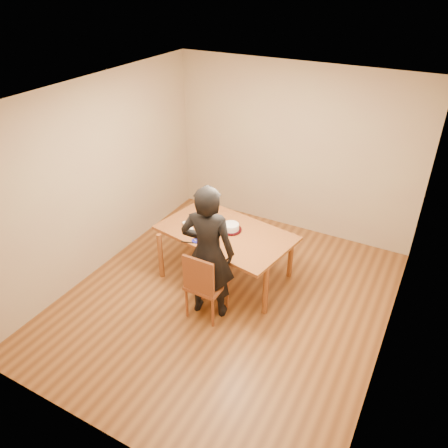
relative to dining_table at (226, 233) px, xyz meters
The scene contains 16 objects.
room_shell 0.68m from the dining_table, 26.62° to the right, with size 4.00×4.50×2.70m.
dining_table is the anchor object (origin of this frame).
dining_chair 0.84m from the dining_table, 79.05° to the right, with size 0.44×0.44×0.04m, color brown.
cake_plate 0.08m from the dining_table, 50.93° to the left, with size 0.29×0.29×0.02m, color red.
cake 0.11m from the dining_table, 50.93° to the left, with size 0.22×0.22×0.07m, color white.
frosting_dome 0.15m from the dining_table, 50.93° to the left, with size 0.22×0.22×0.03m, color white.
frosting_tub 0.42m from the dining_table, 121.35° to the right, with size 0.09×0.09×0.08m, color white.
frosting_lid 0.46m from the dining_table, 121.68° to the right, with size 0.10×0.10×0.01m, color #1B1AAA.
frosting_dollop 0.46m from the dining_table, 121.68° to the right, with size 0.04×0.04×0.02m, color white.
ramekin_green 0.51m from the dining_table, 154.86° to the right, with size 0.09×0.09×0.04m, color white.
ramekin_yellow 0.48m from the dining_table, 153.55° to the right, with size 0.09×0.09×0.04m, color white.
ramekin_multi 0.59m from the dining_table, 169.58° to the right, with size 0.08×0.08×0.04m, color white.
candy_box_pink 0.70m from the dining_table, 147.77° to the left, with size 0.13×0.06×0.02m, color #E13577.
candy_box_green 0.71m from the dining_table, 147.71° to the left, with size 0.12×0.06×0.02m, color green.
spatula 0.57m from the dining_table, 123.61° to the right, with size 0.17×0.02×0.01m, color black.
person 0.76m from the dining_table, 78.39° to the right, with size 0.65×0.43×1.80m, color black.
Camera 1 is at (2.11, -3.95, 3.90)m, focal length 35.00 mm.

